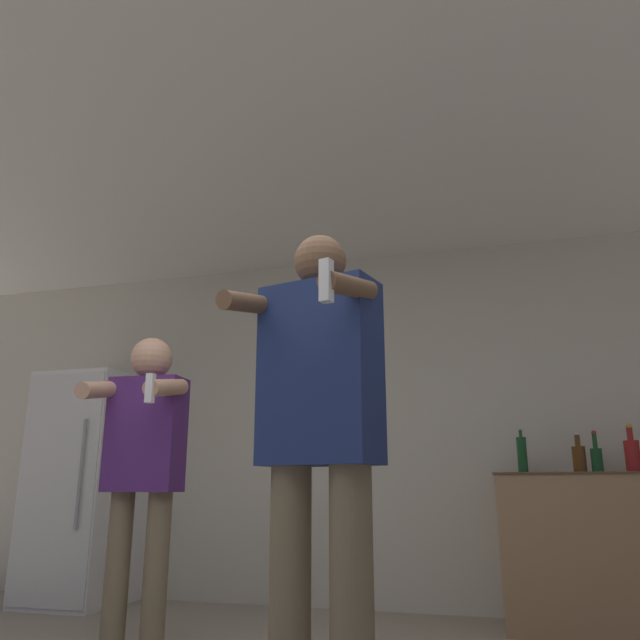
% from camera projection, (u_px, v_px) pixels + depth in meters
% --- Properties ---
extents(wall_back, '(7.00, 0.06, 2.55)m').
position_uv_depth(wall_back, '(352.00, 423.00, 4.62)').
color(wall_back, beige).
rests_on(wall_back, ground_plane).
extents(ceiling_slab, '(7.00, 3.53, 0.05)m').
position_uv_depth(ceiling_slab, '(286.00, 166.00, 3.54)').
color(ceiling_slab, silver).
rests_on(ceiling_slab, wall_back).
extents(refrigerator, '(0.65, 0.74, 1.65)m').
position_uv_depth(refrigerator, '(87.00, 486.00, 4.67)').
color(refrigerator, white).
rests_on(refrigerator, ground_plane).
extents(counter, '(1.13, 0.62, 0.90)m').
position_uv_depth(counter, '(597.00, 551.00, 3.69)').
color(counter, '#997551').
rests_on(counter, ground_plane).
extents(bottle_green_wine, '(0.09, 0.09, 0.30)m').
position_uv_depth(bottle_green_wine, '(632.00, 454.00, 3.80)').
color(bottle_green_wine, maroon).
rests_on(bottle_green_wine, counter).
extents(bottle_dark_rum, '(0.08, 0.08, 0.26)m').
position_uv_depth(bottle_dark_rum, '(579.00, 457.00, 3.87)').
color(bottle_dark_rum, '#563314').
rests_on(bottle_dark_rum, counter).
extents(bottle_tall_gin, '(0.07, 0.07, 0.26)m').
position_uv_depth(bottle_tall_gin, '(597.00, 458.00, 3.85)').
color(bottle_tall_gin, '#194723').
rests_on(bottle_tall_gin, counter).
extents(bottle_clear_vodka, '(0.06, 0.06, 0.29)m').
position_uv_depth(bottle_clear_vodka, '(522.00, 454.00, 3.97)').
color(bottle_clear_vodka, '#194723').
rests_on(bottle_clear_vodka, counter).
extents(person_woman_foreground, '(0.54, 0.53, 1.74)m').
position_uv_depth(person_woman_foreground, '(319.00, 437.00, 2.20)').
color(person_woman_foreground, '#75664C').
rests_on(person_woman_foreground, ground_plane).
extents(person_man_side, '(0.47, 0.48, 1.60)m').
position_uv_depth(person_man_side, '(144.00, 457.00, 3.24)').
color(person_man_side, '#75664C').
rests_on(person_man_side, ground_plane).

